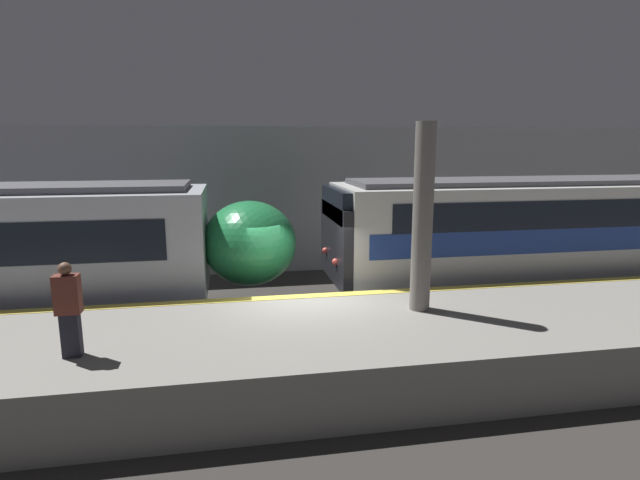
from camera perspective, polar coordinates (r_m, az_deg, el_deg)
The scene contains 6 objects.
ground_plane at distance 11.76m, azimuth -1.69°, elevation -11.29°, with size 120.00×120.00×0.00m, color #33302D.
platform at distance 9.76m, azimuth 0.07°, elevation -12.67°, with size 40.00×3.94×1.10m.
station_rear_barrier at distance 17.31m, azimuth -4.89°, elevation 4.51°, with size 50.00×0.15×5.02m.
support_pillar_near at distance 10.18m, azimuth 11.65°, elevation 2.44°, with size 0.41×0.41×3.79m.
train_boxy at distance 17.90m, azimuth 32.66°, elevation 0.70°, with size 19.10×3.09×3.48m.
person_waiting at distance 8.90m, azimuth -26.79°, elevation -6.94°, with size 0.38×0.24×1.55m.
Camera 1 is at (-1.60, -10.76, 4.47)m, focal length 28.00 mm.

